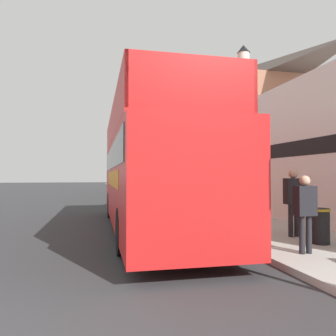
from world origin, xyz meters
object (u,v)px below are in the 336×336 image
(pedestrian_third, at_px, (293,196))
(lamp_post_second, at_px, (171,144))
(pedestrian_second, at_px, (305,206))
(tour_bus, at_px, (149,174))
(lamp_post_nearest, at_px, (244,106))
(parked_car_ahead_of_bus, at_px, (134,195))
(litter_bin, at_px, (320,225))

(pedestrian_third, distance_m, lamp_post_second, 9.21)
(pedestrian_second, relative_size, pedestrian_third, 0.91)
(tour_bus, distance_m, lamp_post_nearest, 4.01)
(pedestrian_third, bearing_deg, tour_bus, 139.90)
(pedestrian_third, bearing_deg, parked_car_ahead_of_bus, 105.36)
(litter_bin, bearing_deg, parked_car_ahead_of_bus, 104.42)
(litter_bin, bearing_deg, tour_bus, 132.20)
(pedestrian_second, bearing_deg, lamp_post_second, 91.53)
(litter_bin, bearing_deg, lamp_post_nearest, 144.68)
(parked_car_ahead_of_bus, height_order, lamp_post_second, lamp_post_second)
(pedestrian_second, height_order, lamp_post_nearest, lamp_post_nearest)
(tour_bus, height_order, lamp_post_second, lamp_post_second)
(tour_bus, height_order, pedestrian_second, tour_bus)
(litter_bin, bearing_deg, lamp_post_second, 97.57)
(pedestrian_second, distance_m, lamp_post_nearest, 3.21)
(tour_bus, distance_m, litter_bin, 5.50)
(parked_car_ahead_of_bus, height_order, lamp_post_nearest, lamp_post_nearest)
(parked_car_ahead_of_bus, bearing_deg, lamp_post_second, -49.61)
(parked_car_ahead_of_bus, relative_size, lamp_post_nearest, 0.75)
(pedestrian_third, relative_size, lamp_post_nearest, 0.35)
(lamp_post_nearest, bearing_deg, parked_car_ahead_of_bus, 98.11)
(pedestrian_third, xyz_separation_m, lamp_post_second, (-1.24, 8.84, 2.28))
(pedestrian_third, xyz_separation_m, lamp_post_nearest, (-1.45, 0.08, 2.45))
(pedestrian_second, bearing_deg, pedestrian_third, 61.91)
(parked_car_ahead_of_bus, relative_size, pedestrian_third, 2.10)
(tour_bus, distance_m, pedestrian_third, 4.66)
(lamp_post_nearest, height_order, lamp_post_second, lamp_post_nearest)
(tour_bus, distance_m, parked_car_ahead_of_bus, 7.99)
(pedestrian_third, xyz_separation_m, litter_bin, (0.06, -0.99, -0.65))
(parked_car_ahead_of_bus, xyz_separation_m, pedestrian_third, (2.98, -10.86, 0.53))
(pedestrian_second, relative_size, lamp_post_nearest, 0.32)
(tour_bus, xyz_separation_m, lamp_post_second, (2.29, 5.86, 1.67))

